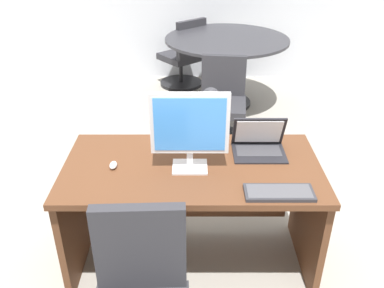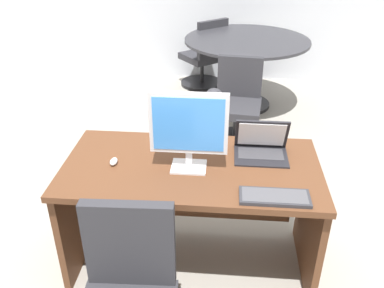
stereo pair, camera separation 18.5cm
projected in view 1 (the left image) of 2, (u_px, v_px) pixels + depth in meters
ground at (192, 148)px, 4.09m from camera, size 12.00×12.00×0.00m
desk at (192, 191)px, 2.56m from camera, size 1.50×0.76×0.75m
monitor at (190, 127)px, 2.26m from camera, size 0.43×0.16×0.46m
laptop at (259, 141)px, 2.53m from camera, size 0.32×0.25×0.23m
keyboard at (279, 192)px, 2.16m from camera, size 0.36×0.15×0.02m
mouse at (113, 165)px, 2.38m from camera, size 0.04×0.08×0.03m
desk_lamp at (210, 104)px, 2.51m from camera, size 0.12×0.14×0.38m
meeting_table at (226, 55)px, 4.74m from camera, size 1.40×1.40×0.81m
meeting_chair_near at (222, 109)px, 4.10m from camera, size 0.56×0.56×0.83m
meeting_chair_far at (183, 60)px, 5.39m from camera, size 0.65×0.65×0.90m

